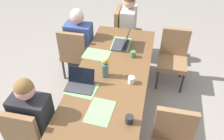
{
  "coord_description": "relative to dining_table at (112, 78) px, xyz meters",
  "views": [
    {
      "loc": [
        2.22,
        0.48,
        2.67
      ],
      "look_at": [
        0.0,
        0.0,
        0.8
      ],
      "focal_mm": 38.32,
      "sensor_mm": 36.0,
      "label": 1
    }
  ],
  "objects": [
    {
      "name": "ground_plane",
      "position": [
        0.0,
        0.0,
        -0.67
      ],
      "size": [
        10.0,
        10.0,
        0.0
      ],
      "primitive_type": "plane",
      "color": "gray"
    },
    {
      "name": "dining_table",
      "position": [
        0.0,
        0.0,
        0.0
      ],
      "size": [
        2.26,
        0.9,
        0.75
      ],
      "color": "brown",
      "rests_on": "ground_plane"
    },
    {
      "name": "chair_head_left_left_near",
      "position": [
        -1.5,
        -0.1,
        -0.18
      ],
      "size": [
        0.44,
        0.44,
        0.9
      ],
      "color": "olive",
      "rests_on": "ground_plane"
    },
    {
      "name": "person_head_left_left_near",
      "position": [
        -1.44,
        -0.02,
        -0.15
      ],
      "size": [
        0.4,
        0.36,
        1.19
      ],
      "color": "#2D2D33",
      "rests_on": "ground_plane"
    },
    {
      "name": "chair_near_left_mid",
      "position": [
        0.87,
        -0.75,
        -0.18
      ],
      "size": [
        0.44,
        0.44,
        0.9
      ],
      "color": "olive",
      "rests_on": "ground_plane"
    },
    {
      "name": "person_near_left_mid",
      "position": [
        0.79,
        -0.69,
        -0.15
      ],
      "size": [
        0.36,
        0.4,
        1.19
      ],
      "color": "#2D2D33",
      "rests_on": "ground_plane"
    },
    {
      "name": "chair_near_left_far",
      "position": [
        -0.68,
        -0.74,
        -0.18
      ],
      "size": [
        0.44,
        0.44,
        0.9
      ],
      "color": "olive",
      "rests_on": "ground_plane"
    },
    {
      "name": "person_near_left_far",
      "position": [
        -0.76,
        -0.68,
        -0.15
      ],
      "size": [
        0.36,
        0.4,
        1.19
      ],
      "color": "#2D2D33",
      "rests_on": "ground_plane"
    },
    {
      "name": "chair_far_right_mid",
      "position": [
        -0.9,
        0.77,
        -0.18
      ],
      "size": [
        0.44,
        0.44,
        0.9
      ],
      "color": "olive",
      "rests_on": "ground_plane"
    },
    {
      "name": "flower_vase",
      "position": [
        0.07,
        -0.07,
        0.21
      ],
      "size": [
        0.1,
        0.1,
        0.29
      ],
      "color": "#4C6B60",
      "rests_on": "dining_table"
    },
    {
      "name": "placemat_head_left_left_near",
      "position": [
        -0.67,
        -0.01,
        0.08
      ],
      "size": [
        0.36,
        0.26,
        0.0
      ],
      "primitive_type": "cube",
      "rotation": [
        0.0,
        0.0,
        0.0
      ],
      "color": "#7FAD70",
      "rests_on": "dining_table"
    },
    {
      "name": "placemat_near_left_mid",
      "position": [
        0.36,
        -0.29,
        0.08
      ],
      "size": [
        0.29,
        0.38,
        0.0
      ],
      "primitive_type": "cube",
      "rotation": [
        0.0,
        0.0,
        1.49
      ],
      "color": "#7FAD70",
      "rests_on": "dining_table"
    },
    {
      "name": "placemat_near_left_far",
      "position": [
        -0.34,
        -0.29,
        0.08
      ],
      "size": [
        0.28,
        0.37,
        0.0
      ],
      "primitive_type": "cube",
      "rotation": [
        0.0,
        0.0,
        1.51
      ],
      "color": "#7FAD70",
      "rests_on": "dining_table"
    },
    {
      "name": "placemat_head_right_right_near",
      "position": [
        0.64,
        0.01,
        0.08
      ],
      "size": [
        0.38,
        0.28,
        0.0
      ],
      "primitive_type": "cube",
      "rotation": [
        0.0,
        0.0,
        3.08
      ],
      "color": "#7FAD70",
      "rests_on": "dining_table"
    },
    {
      "name": "laptop_head_left_left_near",
      "position": [
        -0.63,
        0.01,
        0.12
      ],
      "size": [
        0.32,
        0.22,
        0.21
      ],
      "color": "#38383D",
      "rests_on": "dining_table"
    },
    {
      "name": "laptop_near_left_mid",
      "position": [
        0.31,
        -0.31,
        0.12
      ],
      "size": [
        0.22,
        0.32,
        0.21
      ],
      "color": "#38383D",
      "rests_on": "dining_table"
    },
    {
      "name": "coffee_mug_near_left",
      "position": [
        0.71,
        0.33,
        0.12
      ],
      "size": [
        0.08,
        0.08,
        0.08
      ],
      "primitive_type": "cylinder",
      "color": "#232328",
      "rests_on": "dining_table"
    },
    {
      "name": "coffee_mug_near_right",
      "position": [
        -0.4,
        0.2,
        0.12
      ],
      "size": [
        0.07,
        0.07,
        0.09
      ],
      "primitive_type": "cylinder",
      "color": "#47704C",
      "rests_on": "dining_table"
    },
    {
      "name": "coffee_mug_centre_left",
      "position": [
        0.12,
        0.26,
        0.12
      ],
      "size": [
        0.08,
        0.08,
        0.08
      ],
      "primitive_type": "cylinder",
      "color": "white",
      "rests_on": "dining_table"
    }
  ]
}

